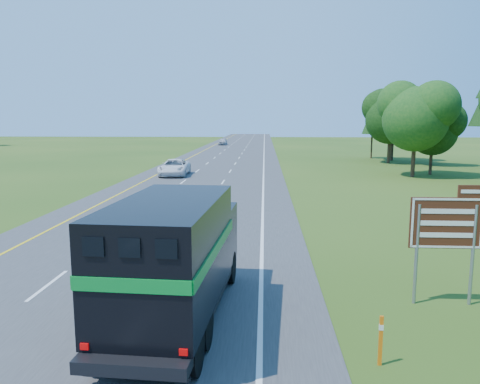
{
  "coord_description": "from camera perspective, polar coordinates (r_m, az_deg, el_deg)",
  "views": [
    {
      "loc": [
        5.58,
        -4.02,
        5.68
      ],
      "look_at": [
        4.23,
        21.75,
        1.66
      ],
      "focal_mm": 35.0,
      "sensor_mm": 36.0,
      "label": 1
    }
  ],
  "objects": [
    {
      "name": "horse_truck",
      "position": [
        13.2,
        -7.86,
        -7.65
      ],
      "size": [
        2.98,
        8.19,
        3.57
      ],
      "rotation": [
        0.0,
        0.0,
        -0.06
      ],
      "color": "black",
      "rests_on": "road"
    },
    {
      "name": "lane_markings",
      "position": [
        54.6,
        -2.89,
        2.91
      ],
      "size": [
        11.15,
        260.0,
        0.01
      ],
      "color": "yellow",
      "rests_on": "road"
    },
    {
      "name": "delineator",
      "position": [
        11.79,
        16.78,
        -16.78
      ],
      "size": [
        0.1,
        0.06,
        1.21
      ],
      "color": "orange",
      "rests_on": "ground"
    },
    {
      "name": "exit_sign",
      "position": [
        15.54,
        24.0,
        -4.0
      ],
      "size": [
        2.21,
        0.12,
        3.74
      ],
      "rotation": [
        0.0,
        0.0,
        -0.01
      ],
      "color": "gray",
      "rests_on": "ground"
    },
    {
      "name": "road",
      "position": [
        54.6,
        -2.89,
        2.89
      ],
      "size": [
        15.0,
        260.0,
        0.04
      ],
      "primitive_type": "cube",
      "color": "#38383A",
      "rests_on": "ground"
    },
    {
      "name": "far_car",
      "position": [
        104.49,
        -2.1,
        6.14
      ],
      "size": [
        1.88,
        4.29,
        1.44
      ],
      "primitive_type": "imported",
      "rotation": [
        0.0,
        0.0,
        -0.04
      ],
      "color": "#AEAFB5",
      "rests_on": "road"
    },
    {
      "name": "white_suv",
      "position": [
        47.96,
        -7.99,
        3.0
      ],
      "size": [
        2.94,
        6.01,
        1.64
      ],
      "primitive_type": "imported",
      "rotation": [
        0.0,
        0.0,
        0.04
      ],
      "color": "white",
      "rests_on": "road"
    }
  ]
}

